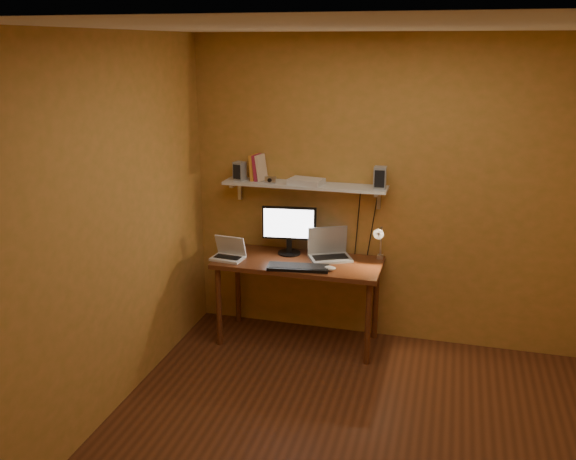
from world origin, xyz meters
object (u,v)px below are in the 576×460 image
(keyboard, at_px, (298,267))
(mouse, at_px, (330,268))
(speaker_right, at_px, (380,178))
(desk, at_px, (298,270))
(wall_shelf, at_px, (305,185))
(speaker_left, at_px, (240,171))
(desk_lamp, at_px, (379,239))
(shelf_camera, at_px, (270,180))
(monitor, at_px, (289,228))
(router, at_px, (306,181))
(laptop, at_px, (329,250))
(netbook, at_px, (229,252))

(keyboard, relative_size, mouse, 4.89)
(mouse, xyz_separation_m, speaker_right, (0.33, 0.34, 0.70))
(speaker_right, bearing_deg, desk, -165.84)
(wall_shelf, xyz_separation_m, keyboard, (0.05, -0.39, -0.60))
(speaker_left, bearing_deg, mouse, -7.36)
(desk, relative_size, desk_lamp, 3.73)
(mouse, relative_size, shelf_camera, 1.04)
(monitor, relative_size, router, 1.66)
(mouse, height_order, router, router)
(laptop, bearing_deg, speaker_left, 150.92)
(router, bearing_deg, mouse, -50.00)
(mouse, bearing_deg, netbook, 167.72)
(monitor, bearing_deg, router, 4.27)
(netbook, relative_size, desk_lamp, 0.76)
(shelf_camera, xyz_separation_m, router, (0.30, 0.04, -0.01))
(laptop, height_order, speaker_left, speaker_left)
(speaker_right, bearing_deg, wall_shelf, 177.10)
(monitor, bearing_deg, shelf_camera, 178.68)
(monitor, height_order, laptop, monitor)
(mouse, distance_m, speaker_right, 0.85)
(speaker_left, height_order, speaker_right, speaker_right)
(wall_shelf, bearing_deg, desk, -90.00)
(desk, bearing_deg, desk_lamp, 10.81)
(monitor, distance_m, speaker_left, 0.65)
(speaker_right, bearing_deg, laptop, -176.42)
(desk, distance_m, laptop, 0.31)
(keyboard, height_order, shelf_camera, shelf_camera)
(desk, height_order, speaker_right, speaker_right)
(keyboard, relative_size, desk_lamp, 1.33)
(desk_lamp, bearing_deg, wall_shelf, 174.12)
(shelf_camera, relative_size, router, 0.35)
(speaker_right, bearing_deg, mouse, -136.14)
(laptop, xyz_separation_m, desk_lamp, (0.43, -0.02, 0.14))
(mouse, distance_m, desk_lamp, 0.50)
(router, bearing_deg, monitor, -168.95)
(router, bearing_deg, wall_shelf, 136.89)
(desk_lamp, distance_m, speaker_left, 1.33)
(monitor, height_order, mouse, monitor)
(laptop, bearing_deg, desk, -174.76)
(netbook, relative_size, shelf_camera, 2.90)
(monitor, bearing_deg, netbook, -158.24)
(wall_shelf, height_order, desk_lamp, wall_shelf)
(desk, relative_size, wall_shelf, 1.00)
(desk, height_order, router, router)
(wall_shelf, relative_size, speaker_left, 8.74)
(speaker_left, relative_size, speaker_right, 0.89)
(desk, distance_m, shelf_camera, 0.80)
(router, bearing_deg, netbook, -155.17)
(netbook, xyz_separation_m, keyboard, (0.63, -0.09, -0.04))
(router, bearing_deg, desk, -96.12)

